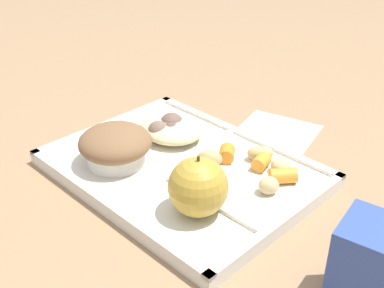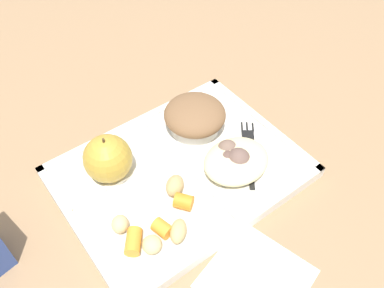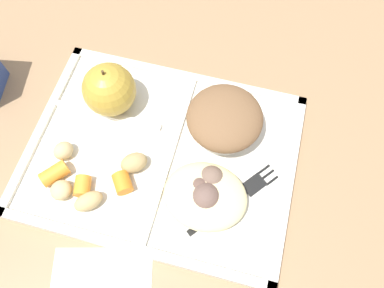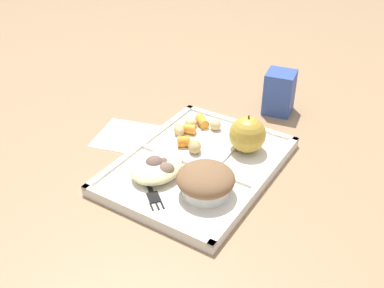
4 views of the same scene
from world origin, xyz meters
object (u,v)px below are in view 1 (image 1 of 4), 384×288
Objects in this scene: lunch_tray at (182,170)px; bran_muffin at (115,146)px; green_apple at (198,187)px; plastic_fork at (146,130)px; milk_carton at (369,269)px.

bran_muffin reaches higher than lunch_tray.
green_apple is 0.66× the size of plastic_fork.
green_apple is 0.16m from bran_muffin.
bran_muffin is at bearing -7.06° from milk_carton.
milk_carton is at bearing 172.63° from lunch_tray.
plastic_fork is at bearing -15.38° from lunch_tray.
bran_muffin is 0.86× the size of plastic_fork.
green_apple reaches higher than plastic_fork.
bran_muffin reaches higher than plastic_fork.
lunch_tray is 3.59× the size of milk_carton.
green_apple is 0.21m from milk_carton.
milk_carton reaches higher than plastic_fork.
lunch_tray is 0.12m from plastic_fork.
milk_carton is at bearing -174.52° from green_apple.
lunch_tray is 0.30m from milk_carton.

